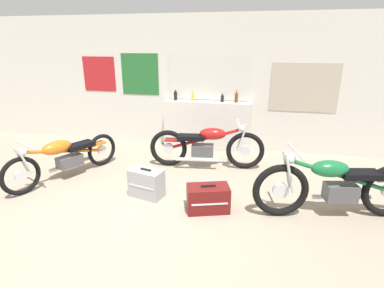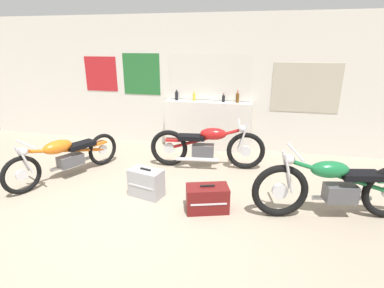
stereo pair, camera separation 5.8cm
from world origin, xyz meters
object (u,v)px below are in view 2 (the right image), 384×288
Objects in this scene: bottle_center at (223,98)px; motorcycle_orange at (66,156)px; motorcycle_green at (336,187)px; hard_case_silver at (146,183)px; bottle_left_center at (194,96)px; motorcycle_red at (207,146)px; bottle_right_center at (237,97)px; hard_case_darkred at (207,199)px; bottle_leftmost at (177,95)px.

bottle_center is 0.10× the size of motorcycle_orange.
motorcycle_green is 2.65m from hard_case_silver.
bottle_left_center is 1.35m from motorcycle_red.
bottle_center reaches higher than motorcycle_green.
bottle_right_center reaches higher than bottle_left_center.
hard_case_silver is at bearing -179.75° from motorcycle_green.
bottle_left_center is 2.53m from hard_case_silver.
bottle_right_center is 2.88m from motorcycle_green.
bottle_left_center is at bearing 106.53° from hard_case_darkred.
motorcycle_green is (4.22, -0.31, 0.05)m from motorcycle_orange.
motorcycle_green is 2.34m from motorcycle_red.
bottle_center is at bearing 40.04° from motorcycle_orange.
bottle_right_center is (1.30, 0.02, 0.00)m from bottle_leftmost.
bottle_leftmost is at bearing 140.34° from motorcycle_green.
hard_case_silver is (-0.84, -2.36, -0.92)m from bottle_center.
bottle_right_center is 0.45× the size of hard_case_silver.
motorcycle_orange is 0.89× the size of motorcycle_green.
motorcycle_orange is (-2.71, -2.03, -0.76)m from bottle_right_center.
bottle_left_center is 3.43m from motorcycle_green.
bottle_left_center is 0.86× the size of bottle_right_center.
motorcycle_green reaches higher than hard_case_silver.
motorcycle_red is at bearing 100.63° from hard_case_darkred.
bottle_center reaches higher than hard_case_darkred.
bottle_leftmost is 0.98× the size of bottle_right_center.
motorcycle_orange is at bearing -125.09° from bottle_leftmost.
motorcycle_red is at bearing 61.97° from hard_case_silver.
hard_case_darkred is (-0.16, -2.57, -0.98)m from bottle_right_center.
motorcycle_green is at bearing -52.54° from bottle_center.
motorcycle_orange is 0.90× the size of motorcycle_red.
bottle_leftmost is 2.96m from hard_case_darkred.
hard_case_darkred is (-1.66, -0.22, -0.26)m from motorcycle_green.
bottle_center is 2.67m from hard_case_silver.
hard_case_silver is (-0.22, -2.34, -0.93)m from bottle_left_center.
hard_case_darkred is at bearing -65.88° from bottle_leftmost.
bottle_center is at bearing 93.00° from hard_case_darkred.
bottle_center is at bearing 127.46° from motorcycle_green.
motorcycle_green is at bearing 0.25° from hard_case_silver.
bottle_leftmost reaches higher than hard_case_silver.
motorcycle_green is at bearing -33.54° from motorcycle_red.
bottle_right_center is 2.76m from hard_case_darkred.
bottle_leftmost is at bearing 129.66° from motorcycle_red.
bottle_right_center is 1.36m from motorcycle_red.
motorcycle_orange is at bearing -131.74° from bottle_left_center.
motorcycle_green reaches higher than motorcycle_orange.
bottle_center is at bearing 81.92° from motorcycle_red.
bottle_leftmost is 0.38m from bottle_left_center.
bottle_leftmost reaches higher than bottle_left_center.
bottle_leftmost is at bearing 54.91° from motorcycle_orange.
bottle_left_center is 0.34× the size of hard_case_darkred.
bottle_leftmost is 1.15× the size of bottle_left_center.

